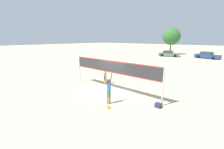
{
  "coord_description": "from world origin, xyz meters",
  "views": [
    {
      "loc": [
        7.79,
        -8.84,
        4.24
      ],
      "look_at": [
        0.0,
        0.0,
        1.39
      ],
      "focal_mm": 24.0,
      "sensor_mm": 36.0,
      "label": 1
    }
  ],
  "objects": [
    {
      "name": "player_spiker",
      "position": [
        1.5,
        -2.03,
        1.12
      ],
      "size": [
        0.28,
        0.7,
        2.14
      ],
      "rotation": [
        0.0,
        0.0,
        1.57
      ],
      "color": "#8C664C",
      "rests_on": "ground_plane"
    },
    {
      "name": "gear_bag",
      "position": [
        4.23,
        -0.39,
        0.14
      ],
      "size": [
        0.37,
        0.32,
        0.28
      ],
      "color": "navy",
      "rests_on": "ground_plane"
    },
    {
      "name": "parked_car_mid",
      "position": [
        -5.77,
        27.23,
        0.62
      ],
      "size": [
        4.98,
        2.78,
        1.37
      ],
      "rotation": [
        0.0,
        0.0,
        0.21
      ],
      "color": "#4C6B4C",
      "rests_on": "ground_plane"
    },
    {
      "name": "volleyball_net",
      "position": [
        0.0,
        0.0,
        1.84
      ],
      "size": [
        8.69,
        0.11,
        2.52
      ],
      "color": "beige",
      "rests_on": "ground_plane"
    },
    {
      "name": "tree_left_cluster",
      "position": [
        -7.49,
        32.43,
        4.72
      ],
      "size": [
        4.57,
        4.57,
        7.02
      ],
      "color": "brown",
      "rests_on": "ground_plane"
    },
    {
      "name": "parked_car_near",
      "position": [
        1.88,
        28.86,
        0.64
      ],
      "size": [
        5.01,
        2.8,
        1.44
      ],
      "rotation": [
        0.0,
        0.0,
        -0.21
      ],
      "color": "navy",
      "rests_on": "ground_plane"
    },
    {
      "name": "ground_plane",
      "position": [
        0.0,
        0.0,
        0.0
      ],
      "size": [
        200.0,
        200.0,
        0.0
      ],
      "primitive_type": "plane",
      "color": "beige"
    },
    {
      "name": "player_blocker",
      "position": [
        -1.7,
        0.96,
        1.04
      ],
      "size": [
        0.28,
        0.68,
        1.99
      ],
      "rotation": [
        0.0,
        0.0,
        -1.57
      ],
      "color": "tan",
      "rests_on": "ground_plane"
    },
    {
      "name": "volleyball",
      "position": [
        1.92,
        -2.56,
        0.12
      ],
      "size": [
        0.24,
        0.24,
        0.24
      ],
      "color": "yellow",
      "rests_on": "ground_plane"
    }
  ]
}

